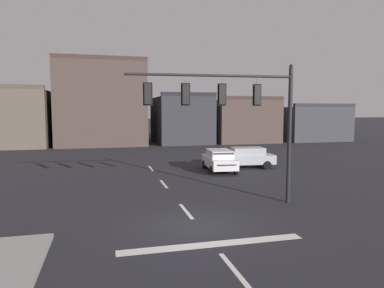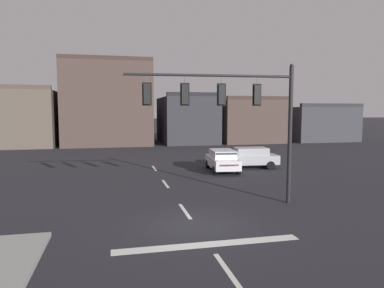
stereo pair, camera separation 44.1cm
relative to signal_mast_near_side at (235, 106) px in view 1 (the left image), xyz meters
The scene contains 7 objects.
ground_plane 5.84m from the signal_mast_near_side, 134.71° to the right, with size 400.00×400.00×0.00m, color #232328.
stop_bar_paint 6.93m from the signal_mast_near_side, 118.70° to the right, with size 6.40×0.50×0.01m, color silver.
lane_centreline 5.31m from the signal_mast_near_side, 169.01° to the right, with size 0.16×26.40×0.01m.
signal_mast_near_side is the anchor object (origin of this frame).
car_lot_nearside 11.72m from the signal_mast_near_side, 64.09° to the left, with size 4.58×2.26×1.61m.
car_lot_middle 10.05m from the signal_mast_near_side, 75.65° to the left, with size 2.25×4.58×1.61m.
building_row 34.10m from the signal_mast_near_side, 87.87° to the left, with size 49.63×13.81×11.06m.
Camera 1 is at (-3.45, -12.77, 4.45)m, focal length 32.57 mm.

